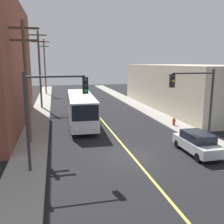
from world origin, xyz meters
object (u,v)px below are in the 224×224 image
at_px(utility_pole_mid, 40,66).
at_px(utility_pole_near, 26,78).
at_px(parked_car_silver, 197,143).
at_px(utility_pole_far, 45,64).
at_px(city_bus, 81,107).
at_px(traffic_signal_left_corner, 53,103).
at_px(traffic_signal_right_corner, 195,93).
at_px(fire_hydrant, 174,121).

bearing_deg(utility_pole_mid, utility_pole_near, -90.62).
bearing_deg(parked_car_silver, utility_pole_far, 106.95).
xyz_separation_m(city_bus, parked_car_silver, (7.37, -11.36, -0.98)).
distance_m(utility_pole_near, traffic_signal_left_corner, 6.28).
xyz_separation_m(city_bus, traffic_signal_left_corner, (-2.87, -12.02, 2.49)).
relative_size(utility_pole_near, traffic_signal_right_corner, 1.62).
distance_m(city_bus, parked_car_silver, 13.58).
bearing_deg(traffic_signal_right_corner, utility_pole_near, 164.95).
xyz_separation_m(utility_pole_far, fire_hydrant, (13.92, -31.36, -5.75)).
relative_size(city_bus, utility_pole_near, 1.26).
height_order(parked_car_silver, utility_pole_mid, utility_pole_mid).
bearing_deg(city_bus, traffic_signal_left_corner, -103.44).
xyz_separation_m(utility_pole_near, traffic_signal_right_corner, (12.84, -3.45, -1.19)).
distance_m(utility_pole_far, traffic_signal_right_corner, 39.41).
bearing_deg(traffic_signal_left_corner, fire_hydrant, 34.26).
xyz_separation_m(parked_car_silver, fire_hydrant, (2.02, 7.69, -0.26)).
xyz_separation_m(city_bus, fire_hydrant, (9.39, -3.67, -1.23)).
bearing_deg(utility_pole_near, parked_car_silver, -22.86).
height_order(city_bus, fire_hydrant, city_bus).
height_order(traffic_signal_left_corner, traffic_signal_right_corner, same).
bearing_deg(utility_pole_mid, traffic_signal_left_corner, -85.40).
height_order(parked_car_silver, fire_hydrant, parked_car_silver).
height_order(city_bus, utility_pole_far, utility_pole_far).
xyz_separation_m(utility_pole_mid, traffic_signal_left_corner, (1.83, -22.72, -1.82)).
xyz_separation_m(utility_pole_near, traffic_signal_left_corner, (2.01, -5.83, -1.19)).
distance_m(utility_pole_near, utility_pole_far, 33.89).
xyz_separation_m(utility_pole_mid, traffic_signal_right_corner, (12.65, -20.34, -1.82)).
relative_size(utility_pole_far, traffic_signal_right_corner, 1.89).
distance_m(traffic_signal_right_corner, fire_hydrant, 7.18).
relative_size(traffic_signal_left_corner, traffic_signal_right_corner, 1.00).
bearing_deg(utility_pole_near, traffic_signal_right_corner, -15.05).
height_order(parked_car_silver, traffic_signal_left_corner, traffic_signal_left_corner).
bearing_deg(utility_pole_near, traffic_signal_left_corner, -70.94).
distance_m(utility_pole_far, traffic_signal_left_corner, 39.80).
relative_size(utility_pole_far, traffic_signal_left_corner, 1.89).
distance_m(city_bus, utility_pole_far, 28.42).
height_order(utility_pole_far, traffic_signal_right_corner, utility_pole_far).
xyz_separation_m(traffic_signal_left_corner, traffic_signal_right_corner, (10.82, 2.38, 0.00)).
bearing_deg(utility_pole_far, utility_pole_near, -90.60).
relative_size(traffic_signal_left_corner, fire_hydrant, 7.14).
height_order(parked_car_silver, utility_pole_near, utility_pole_near).
relative_size(city_bus, parked_car_silver, 2.78).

